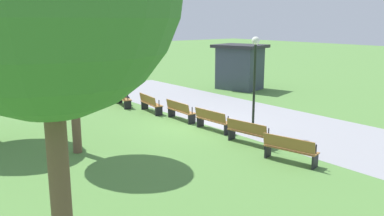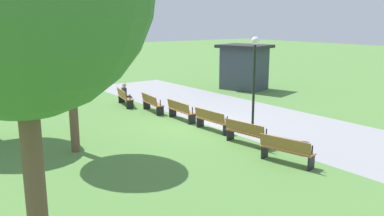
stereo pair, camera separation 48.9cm
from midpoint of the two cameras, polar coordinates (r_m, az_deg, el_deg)
name	(u,v)px [view 1 (the left image)]	position (r m, az deg, el deg)	size (l,w,h in m)	color
ground_plane	(197,125)	(17.54, -0.08, -2.44)	(120.00, 120.00, 0.00)	#54843D
path_paving	(246,115)	(19.50, 6.96, -1.00)	(25.33, 5.43, 0.01)	#939399
bench_0	(122,97)	(21.64, -10.56, 1.48)	(1.81, 0.84, 0.89)	#996633
bench_1	(150,103)	(19.95, -6.65, 0.69)	(1.80, 0.70, 0.89)	#996633
bench_2	(180,110)	(18.24, -2.47, -0.34)	(1.77, 0.55, 0.89)	#996633
bench_3	(212,120)	(16.53, 2.05, -1.67)	(1.77, 0.55, 0.89)	#996633
bench_4	(248,132)	(14.83, 7.03, -3.41)	(1.80, 0.70, 0.89)	#996633
bench_5	(290,149)	(13.16, 12.66, -5.67)	(1.81, 0.84, 0.89)	#996633
person_seated	(123,94)	(21.82, -10.35, 2.01)	(0.41, 0.57, 1.20)	#2D3347
tree_0	(69,9)	(13.92, -18.04, 13.22)	(3.02, 3.02, 6.38)	brown
lamp_post	(255,66)	(16.19, 8.04, 5.90)	(0.32, 0.32, 3.85)	black
kiosk	(240,66)	(26.75, 6.26, 5.89)	(3.63, 3.24, 2.92)	#38424C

